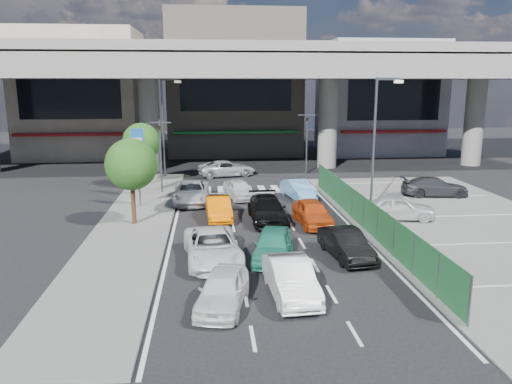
{
  "coord_description": "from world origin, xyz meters",
  "views": [
    {
      "loc": [
        -2.82,
        -22.94,
        7.7
      ],
      "look_at": [
        -0.32,
        3.48,
        1.86
      ],
      "focal_mm": 35.0,
      "sensor_mm": 36.0,
      "label": 1
    }
  ],
  "objects": [
    {
      "name": "wagon_silver_front_left",
      "position": [
        -4.05,
        9.03,
        0.69
      ],
      "size": [
        2.33,
        4.99,
        1.38
      ],
      "primitive_type": "imported",
      "rotation": [
        0.0,
        0.0,
        -0.01
      ],
      "color": "silver",
      "rests_on": "ground"
    },
    {
      "name": "sedan_black_mid",
      "position": [
        0.38,
        4.08,
        0.69
      ],
      "size": [
        2.06,
        4.81,
        1.38
      ],
      "primitive_type": "imported",
      "rotation": [
        0.0,
        0.0,
        0.03
      ],
      "color": "black",
      "rests_on": "ground"
    },
    {
      "name": "traffic_cone",
      "position": [
        6.0,
        2.68,
        0.38
      ],
      "size": [
        0.42,
        0.42,
        0.64
      ],
      "primitive_type": "cone",
      "rotation": [
        0.0,
        0.0,
        -0.33
      ],
      "color": "#F9480D",
      "rests_on": "parking_lot"
    },
    {
      "name": "parked_sedan_white",
      "position": [
        7.79,
        3.62,
        0.76
      ],
      "size": [
        4.3,
        2.32,
        1.39
      ],
      "primitive_type": "imported",
      "rotation": [
        0.0,
        0.0,
        1.4
      ],
      "color": "silver",
      "rests_on": "parking_lot"
    },
    {
      "name": "expressway",
      "position": [
        0.0,
        22.0,
        8.76
      ],
      "size": [
        64.0,
        14.0,
        10.75
      ],
      "color": "slate",
      "rests_on": "ground"
    },
    {
      "name": "kei_truck_front_right",
      "position": [
        3.11,
        9.63,
        0.63
      ],
      "size": [
        2.06,
        4.04,
        1.27
      ],
      "primitive_type": "imported",
      "rotation": [
        0.0,
        0.0,
        0.19
      ],
      "color": "#5A95C8",
      "rests_on": "ground"
    },
    {
      "name": "street_lamp_left",
      "position": [
        -6.33,
        18.0,
        4.77
      ],
      "size": [
        1.65,
        0.22,
        8.0
      ],
      "color": "#595B60",
      "rests_on": "ground"
    },
    {
      "name": "taxi_orange_right",
      "position": [
        2.77,
        3.19,
        0.69
      ],
      "size": [
        1.92,
        4.16,
        1.38
      ],
      "primitive_type": "imported",
      "rotation": [
        0.0,
        0.0,
        0.07
      ],
      "color": "#CC4A14",
      "rests_on": "ground"
    },
    {
      "name": "parking_lot",
      "position": [
        11.0,
        2.0,
        0.03
      ],
      "size": [
        12.0,
        28.0,
        0.06
      ],
      "primitive_type": "cube",
      "color": "#61615E",
      "rests_on": "ground"
    },
    {
      "name": "signboard_near",
      "position": [
        -7.2,
        7.99,
        3.06
      ],
      "size": [
        0.8,
        0.14,
        4.7
      ],
      "color": "#595B60",
      "rests_on": "ground"
    },
    {
      "name": "hatch_white_back_mid",
      "position": [
        0.05,
        -6.0,
        0.69
      ],
      "size": [
        1.72,
        4.27,
        1.38
      ],
      "primitive_type": "imported",
      "rotation": [
        0.0,
        0.0,
        0.06
      ],
      "color": "white",
      "rests_on": "ground"
    },
    {
      "name": "tree_near",
      "position": [
        -7.0,
        4.0,
        3.39
      ],
      "size": [
        2.8,
        2.8,
        4.8
      ],
      "color": "#382314",
      "rests_on": "ground"
    },
    {
      "name": "building_center",
      "position": [
        0.0,
        32.97,
        7.49
      ],
      "size": [
        14.0,
        10.9,
        15.0
      ],
      "color": "gray",
      "rests_on": "ground"
    },
    {
      "name": "taxi_teal_mid",
      "position": [
        -0.09,
        -2.12,
        0.69
      ],
      "size": [
        2.46,
        4.31,
        1.38
      ],
      "primitive_type": "imported",
      "rotation": [
        0.0,
        0.0,
        -0.22
      ],
      "color": "#2A8E75",
      "rests_on": "ground"
    },
    {
      "name": "hatch_black_mid_right",
      "position": [
        3.17,
        -2.19,
        0.64
      ],
      "size": [
        1.85,
        4.05,
        1.29
      ],
      "primitive_type": "imported",
      "rotation": [
        0.0,
        0.0,
        0.13
      ],
      "color": "black",
      "rests_on": "ground"
    },
    {
      "name": "ground",
      "position": [
        0.0,
        0.0,
        0.0
      ],
      "size": [
        120.0,
        120.0,
        0.0
      ],
      "primitive_type": "plane",
      "color": "black",
      "rests_on": "ground"
    },
    {
      "name": "building_west",
      "position": [
        -16.0,
        31.97,
        6.49
      ],
      "size": [
        12.0,
        10.9,
        13.0
      ],
      "color": "gray",
      "rests_on": "ground"
    },
    {
      "name": "street_lamp_right",
      "position": [
        7.17,
        6.0,
        4.77
      ],
      "size": [
        1.65,
        0.22,
        8.0
      ],
      "color": "#595B60",
      "rests_on": "ground"
    },
    {
      "name": "crossing_wagon_silver",
      "position": [
        -1.38,
        18.31,
        0.66
      ],
      "size": [
        5.08,
        3.1,
        1.32
      ],
      "primitive_type": "imported",
      "rotation": [
        0.0,
        0.0,
        1.77
      ],
      "color": "#A8ACB0",
      "rests_on": "ground"
    },
    {
      "name": "taxi_orange_left",
      "position": [
        -2.35,
        4.87,
        0.63
      ],
      "size": [
        1.55,
        3.92,
        1.27
      ],
      "primitive_type": "imported",
      "rotation": [
        0.0,
        0.0,
        0.05
      ],
      "color": "orange",
      "rests_on": "ground"
    },
    {
      "name": "fence_run",
      "position": [
        5.3,
        1.0,
        0.9
      ],
      "size": [
        0.16,
        22.0,
        1.8
      ],
      "primitive_type": null,
      "color": "#216332",
      "rests_on": "ground"
    },
    {
      "name": "tree_far",
      "position": [
        -7.8,
        14.5,
        3.39
      ],
      "size": [
        2.8,
        2.8,
        4.8
      ],
      "color": "#382314",
      "rests_on": "ground"
    },
    {
      "name": "traffic_light_right",
      "position": [
        5.5,
        19.0,
        3.94
      ],
      "size": [
        1.6,
        1.24,
        5.2
      ],
      "color": "#595B60",
      "rests_on": "ground"
    },
    {
      "name": "sedan_white_mid_left",
      "position": [
        -2.76,
        -2.13,
        0.69
      ],
      "size": [
        2.77,
        5.17,
        1.38
      ],
      "primitive_type": "imported",
      "rotation": [
        0.0,
        0.0,
        0.1
      ],
      "color": "white",
      "rests_on": "ground"
    },
    {
      "name": "sidewalk_left",
      "position": [
        -7.0,
        4.0,
        0.06
      ],
      "size": [
        4.0,
        30.0,
        0.12
      ],
      "primitive_type": "cube",
      "color": "#61615E",
      "rests_on": "ground"
    },
    {
      "name": "traffic_light_left",
      "position": [
        -6.2,
        12.0,
        3.94
      ],
      "size": [
        1.6,
        1.24,
        5.2
      ],
      "color": "#595B60",
      "rests_on": "ground"
    },
    {
      "name": "parked_sedan_dgrey",
      "position": [
        12.54,
        9.21,
        0.71
      ],
      "size": [
        4.63,
        2.3,
        1.29
      ],
      "primitive_type": "imported",
      "rotation": [
        0.0,
        0.0,
        1.46
      ],
      "color": "#2D2D33",
      "rests_on": "parking_lot"
    },
    {
      "name": "building_east",
      "position": [
        16.0,
        31.97,
        5.99
      ],
      "size": [
        12.0,
        10.9,
        12.0
      ],
      "color": "gray",
      "rests_on": "ground"
    },
    {
      "name": "signboard_far",
      "position": [
        -7.6,
        10.99,
        3.06
      ],
      "size": [
        0.8,
        0.14,
        4.7
      ],
      "color": "#595B60",
      "rests_on": "ground"
    },
    {
      "name": "sedan_white_front_mid",
      "position": [
        -0.87,
        9.98,
        0.64
      ],
      "size": [
        2.36,
        3.99,
        1.27
      ],
      "primitive_type": "imported",
      "rotation": [
        0.0,
        0.0,
        0.24
      ],
      "color": "silver",
      "rests_on": "ground"
    },
    {
      "name": "van_white_back_left",
      "position": [
        -2.45,
        -6.7,
        0.65
      ],
      "size": [
        2.31,
        4.04,
        1.3
      ],
      "primitive_type": "imported",
      "rotation": [
        0.0,
        0.0,
        -0.22
      ],
      "color": "white",
      "rests_on": "ground"
    }
  ]
}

